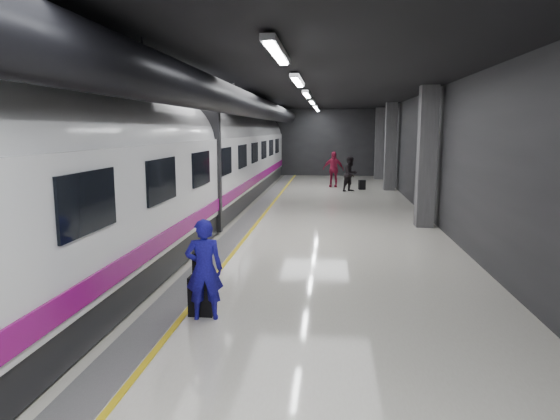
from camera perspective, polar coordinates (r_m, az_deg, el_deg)
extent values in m
plane|color=silver|center=(14.83, -0.13, -3.00)|extent=(40.00, 40.00, 0.00)
cube|color=black|center=(14.57, -0.13, 14.58)|extent=(10.00, 40.00, 0.02)
cube|color=#28282B|center=(34.47, 3.36, 7.70)|extent=(10.00, 0.02, 4.50)
cube|color=#28282B|center=(15.85, -18.51, 5.52)|extent=(0.02, 40.00, 4.50)
cube|color=#28282B|center=(14.87, 19.50, 5.26)|extent=(0.02, 40.00, 4.50)
cube|color=slate|center=(15.03, -5.26, -2.86)|extent=(0.65, 39.80, 0.01)
cube|color=yellow|center=(14.96, -3.75, -2.89)|extent=(0.10, 39.80, 0.01)
cylinder|color=black|center=(14.72, -5.29, 12.34)|extent=(0.80, 38.00, 0.80)
cube|color=silver|center=(8.57, -0.32, 17.70)|extent=(0.22, 2.60, 0.10)
cube|color=silver|center=(13.51, 2.03, 14.57)|extent=(0.22, 2.60, 0.10)
cube|color=silver|center=(18.49, 3.09, 13.11)|extent=(0.22, 2.60, 0.10)
cube|color=silver|center=(23.47, 3.70, 12.26)|extent=(0.22, 2.60, 0.10)
cube|color=silver|center=(28.47, 4.09, 11.71)|extent=(0.22, 2.60, 0.10)
cube|color=silver|center=(32.46, 4.31, 11.40)|extent=(0.22, 2.60, 0.10)
cube|color=#515154|center=(16.73, 16.40, 5.79)|extent=(0.55, 0.55, 4.50)
cube|color=#515154|center=(26.61, 12.49, 7.07)|extent=(0.55, 0.55, 4.50)
cube|color=#515154|center=(32.58, 11.29, 7.46)|extent=(0.55, 0.55, 4.50)
cube|color=black|center=(15.44, -12.22, -1.40)|extent=(2.80, 38.00, 0.60)
cube|color=white|center=(15.25, -12.39, 3.77)|extent=(2.90, 38.00, 2.20)
cylinder|color=white|center=(15.19, -12.52, 7.34)|extent=(2.80, 38.00, 2.80)
cube|color=#870C6B|center=(14.95, -6.93, 0.73)|extent=(0.04, 38.00, 0.35)
cube|color=black|center=(15.23, -12.43, 4.71)|extent=(3.05, 0.25, 3.80)
cube|color=black|center=(7.28, -21.06, 0.83)|extent=(0.05, 1.60, 0.85)
cube|color=black|center=(10.03, -13.35, 3.32)|extent=(0.05, 1.60, 0.85)
cube|color=black|center=(12.89, -8.99, 4.71)|extent=(0.05, 1.60, 0.85)
cube|color=black|center=(15.80, -6.21, 5.57)|extent=(0.05, 1.60, 0.85)
cube|color=black|center=(18.74, -4.30, 6.16)|extent=(0.05, 1.60, 0.85)
cube|color=black|center=(21.70, -2.90, 6.58)|extent=(0.05, 1.60, 0.85)
cube|color=black|center=(24.66, -1.84, 6.90)|extent=(0.05, 1.60, 0.85)
cube|color=black|center=(27.64, -1.01, 7.15)|extent=(0.05, 1.60, 0.85)
cube|color=black|center=(30.62, -0.33, 7.35)|extent=(0.05, 1.60, 0.85)
imported|color=#1F19BB|center=(8.38, -8.66, -6.72)|extent=(0.68, 0.52, 1.70)
cube|color=black|center=(8.70, -8.97, -9.67)|extent=(0.41, 0.26, 0.67)
cube|color=black|center=(8.57, -8.94, -6.15)|extent=(0.33, 0.22, 0.41)
imported|color=black|center=(25.73, 8.06, 4.10)|extent=(1.09, 1.09, 1.78)
imported|color=maroon|center=(27.64, 6.11, 4.65)|extent=(1.19, 0.60, 1.95)
cube|color=black|center=(26.70, 9.35, 2.87)|extent=(0.39, 0.31, 0.50)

